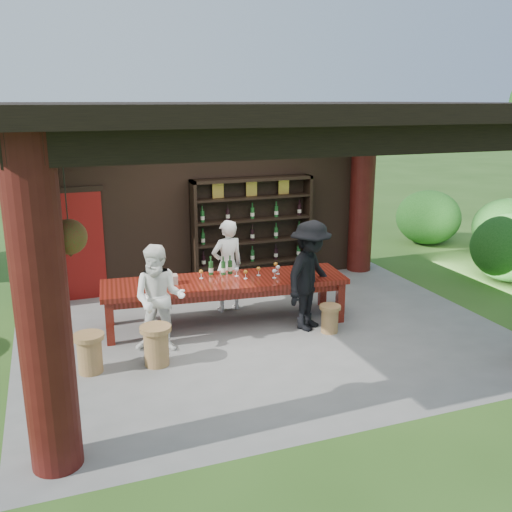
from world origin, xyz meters
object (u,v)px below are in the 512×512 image
object	(u,v)px
tasting_table	(225,286)
host	(227,266)
stool_near_right	(330,318)
napkin_basket	(169,280)
wine_shelf	(252,231)
stool_near_left	(156,344)
stool_far_left	(90,352)
guest_woman	(159,299)
guest_man	(310,276)

from	to	relation	value
tasting_table	host	xyz separation A→B (m)	(0.22, 0.59, 0.16)
tasting_table	stool_near_right	bearing A→B (deg)	-32.81
tasting_table	stool_near_right	world-z (taller)	tasting_table
tasting_table	napkin_basket	size ratio (longest dim) A/B	15.32
wine_shelf	stool_near_left	distance (m)	3.94
stool_far_left	napkin_basket	size ratio (longest dim) A/B	2.09
stool_far_left	napkin_basket	world-z (taller)	napkin_basket
stool_far_left	host	bearing A→B (deg)	33.65
wine_shelf	guest_woman	size ratio (longest dim) A/B	1.52
guest_woman	stool_near_right	bearing A→B (deg)	14.88
stool_near_left	stool_far_left	size ratio (longest dim) A/B	1.04
stool_near_left	guest_man	distance (m)	2.64
tasting_table	stool_far_left	size ratio (longest dim) A/B	7.32
host	guest_woman	world-z (taller)	host
host	wine_shelf	bearing A→B (deg)	-135.56
host	napkin_basket	size ratio (longest dim) A/B	6.13
stool_near_right	host	world-z (taller)	host
stool_near_left	stool_near_right	distance (m)	2.77
guest_woman	napkin_basket	world-z (taller)	guest_woman
wine_shelf	guest_woman	bearing A→B (deg)	-132.84
stool_far_left	guest_woman	world-z (taller)	guest_woman
host	guest_woman	bearing A→B (deg)	31.71
stool_far_left	guest_man	world-z (taller)	guest_man
napkin_basket	host	bearing A→B (deg)	24.19
stool_near_left	guest_man	xyz separation A→B (m)	(2.54, 0.47, 0.58)
stool_near_right	guest_man	bearing A→B (deg)	131.16
tasting_table	stool_far_left	world-z (taller)	tasting_table
guest_woman	guest_man	world-z (taller)	guest_man
tasting_table	guest_man	size ratio (longest dim) A/B	2.27
wine_shelf	napkin_basket	world-z (taller)	wine_shelf
stool_near_left	host	size ratio (longest dim) A/B	0.36
stool_near_left	host	xyz separation A→B (m)	(1.57, 1.71, 0.50)
stool_near_right	napkin_basket	bearing A→B (deg)	156.47
stool_near_right	guest_woman	size ratio (longest dim) A/B	0.28
stool_near_right	stool_far_left	size ratio (longest dim) A/B	0.81
stool_far_left	guest_woman	size ratio (longest dim) A/B	0.34
wine_shelf	stool_near_right	distance (m)	2.90
wine_shelf	tasting_table	world-z (taller)	wine_shelf
guest_woman	tasting_table	bearing A→B (deg)	49.49
stool_near_left	stool_far_left	xyz separation A→B (m)	(-0.88, 0.09, -0.01)
wine_shelf	stool_near_left	size ratio (longest dim) A/B	4.22
stool_far_left	guest_man	distance (m)	3.48
stool_near_left	napkin_basket	xyz separation A→B (m)	(0.45, 1.21, 0.52)
tasting_table	host	world-z (taller)	host
host	guest_woman	xyz separation A→B (m)	(-1.41, -1.24, -0.01)
tasting_table	stool_near_right	distance (m)	1.74
guest_man	tasting_table	bearing A→B (deg)	116.70
stool_near_left	guest_woman	world-z (taller)	guest_woman
stool_near_left	tasting_table	bearing A→B (deg)	39.87
host	guest_man	world-z (taller)	guest_man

